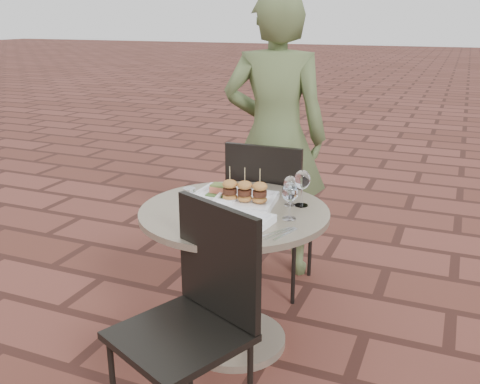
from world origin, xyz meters
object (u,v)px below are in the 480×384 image
at_px(diner, 275,138).
at_px(plate_salmon, 221,193).
at_px(plate_sliders, 245,196).
at_px(cafe_table, 234,257).
at_px(chair_far, 268,206).
at_px(chair_near, 198,304).
at_px(plate_tuna, 233,223).

bearing_deg(diner, plate_salmon, 74.96).
xyz_separation_m(plate_salmon, plate_sliders, (0.16, -0.06, 0.02)).
bearing_deg(plate_sliders, cafe_table, -103.38).
bearing_deg(plate_salmon, chair_far, 76.92).
bearing_deg(chair_near, cafe_table, 123.14).
height_order(chair_far, plate_sliders, chair_far).
bearing_deg(chair_near, plate_sliders, 120.27).
height_order(chair_near, plate_salmon, chair_near).
distance_m(cafe_table, chair_far, 0.59).
bearing_deg(plate_tuna, plate_salmon, 121.61).
bearing_deg(plate_sliders, diner, 98.82).
xyz_separation_m(cafe_table, plate_salmon, (-0.14, 0.15, 0.26)).
relative_size(chair_near, plate_salmon, 3.86).
relative_size(diner, plate_sliders, 5.48).
height_order(chair_far, plate_tuna, chair_far).
height_order(plate_sliders, plate_tuna, plate_sliders).
bearing_deg(plate_tuna, chair_far, 98.09).
bearing_deg(plate_sliders, plate_salmon, 158.08).
bearing_deg(chair_far, plate_tuna, 97.12).
distance_m(chair_far, chair_near, 1.17).
bearing_deg(chair_far, plate_salmon, 75.95).
distance_m(plate_salmon, plate_sliders, 0.17).
relative_size(chair_near, plate_tuna, 2.90).
distance_m(chair_far, diner, 0.46).
xyz_separation_m(chair_near, diner, (-0.20, 1.47, 0.33)).
bearing_deg(cafe_table, plate_tuna, -68.75).
bearing_deg(plate_salmon, plate_tuna, -58.39).
relative_size(chair_far, chair_near, 1.00).
bearing_deg(cafe_table, chair_near, -80.68).
xyz_separation_m(chair_far, diner, (-0.07, 0.31, 0.33)).
distance_m(diner, plate_salmon, 0.76).
distance_m(chair_near, plate_salmon, 0.78).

